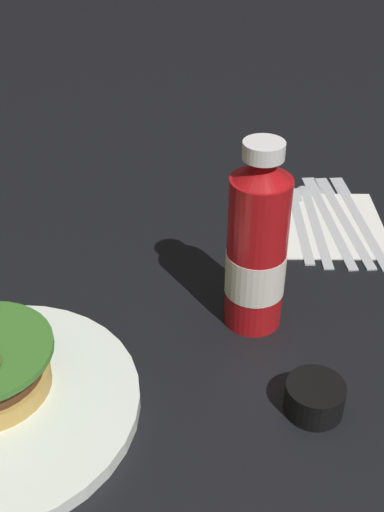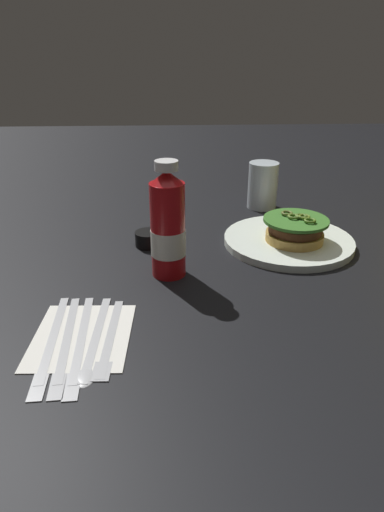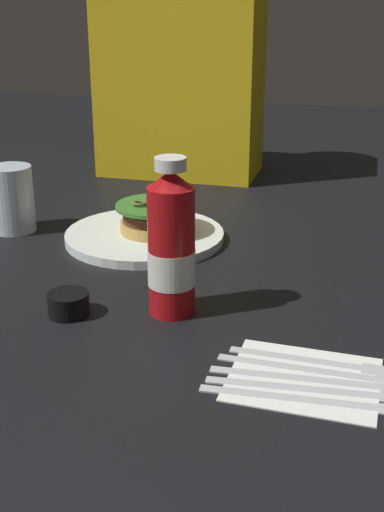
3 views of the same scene
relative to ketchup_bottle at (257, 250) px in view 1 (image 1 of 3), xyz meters
The scene contains 9 objects.
ground_plane 0.20m from the ketchup_bottle, 118.78° to the left, with size 3.00×3.00×0.00m, color black.
ketchup_bottle is the anchor object (origin of this frame).
condiment_cup 0.15m from the ketchup_bottle, 161.66° to the right, with size 0.05×0.05×0.03m, color black.
napkin 0.23m from the ketchup_bottle, 33.82° to the right, with size 0.16×0.13×0.00m, color white.
steak_knife 0.27m from the ketchup_bottle, 37.58° to the right, with size 0.23×0.03×0.00m.
butter_knife 0.26m from the ketchup_bottle, 33.77° to the right, with size 0.22×0.03×0.00m.
table_knife 0.25m from the ketchup_bottle, 29.82° to the right, with size 0.22×0.03×0.00m.
spoon_utensil 0.25m from the ketchup_bottle, 25.69° to the right, with size 0.20×0.03×0.00m.
fork_utensil 0.23m from the ketchup_bottle, 22.20° to the right, with size 0.18×0.02×0.00m.
Camera 1 is at (-0.41, -0.08, 0.43)m, focal length 44.68 mm.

